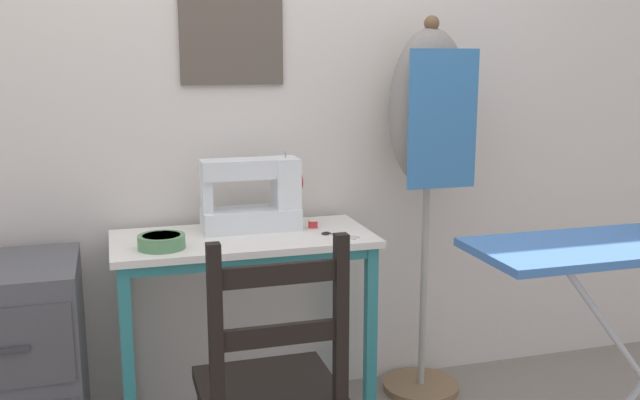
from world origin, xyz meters
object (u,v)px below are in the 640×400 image
object	(u,v)px
thread_spool_near_machine	(313,224)
dress_form	(429,128)
wooden_chair	(271,393)
scissors	(334,235)
sewing_machine	(256,196)
fabric_bowl	(162,241)
filing_cabinet	(25,366)

from	to	relation	value
thread_spool_near_machine	dress_form	distance (m)	0.61
wooden_chair	scissors	bearing A→B (deg)	55.71
sewing_machine	wooden_chair	bearing A→B (deg)	-98.66
fabric_bowl	sewing_machine	bearing A→B (deg)	26.57
thread_spool_near_machine	sewing_machine	bearing A→B (deg)	166.87
sewing_machine	scissors	bearing A→B (deg)	-35.12
wooden_chair	sewing_machine	bearing A→B (deg)	81.34
scissors	filing_cabinet	world-z (taller)	scissors
sewing_machine	dress_form	distance (m)	0.74
scissors	dress_form	distance (m)	0.60
sewing_machine	dress_form	xyz separation A→B (m)	(0.70, 0.01, 0.24)
fabric_bowl	scissors	bearing A→B (deg)	0.34
fabric_bowl	thread_spool_near_machine	world-z (taller)	fabric_bowl
sewing_machine	dress_form	world-z (taller)	dress_form
sewing_machine	thread_spool_near_machine	distance (m)	0.24
filing_cabinet	scissors	bearing A→B (deg)	-3.34
sewing_machine	filing_cabinet	distance (m)	0.99
sewing_machine	filing_cabinet	xyz separation A→B (m)	(-0.83, -0.11, -0.52)
thread_spool_near_machine	dress_form	xyz separation A→B (m)	(0.49, 0.06, 0.35)
sewing_machine	scissors	world-z (taller)	sewing_machine
thread_spool_near_machine	wooden_chair	xyz separation A→B (m)	(-0.32, -0.66, -0.33)
filing_cabinet	dress_form	size ratio (longest dim) A/B	0.47
wooden_chair	dress_form	distance (m)	1.27
dress_form	scissors	bearing A→B (deg)	-157.69
thread_spool_near_machine	wooden_chair	distance (m)	0.80
scissors	wooden_chair	distance (m)	0.71
wooden_chair	filing_cabinet	world-z (taller)	wooden_chair
scissors	thread_spool_near_machine	world-z (taller)	thread_spool_near_machine
fabric_bowl	dress_form	world-z (taller)	dress_form
filing_cabinet	dress_form	world-z (taller)	dress_form
wooden_chair	filing_cabinet	size ratio (longest dim) A/B	1.29
sewing_machine	filing_cabinet	world-z (taller)	sewing_machine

